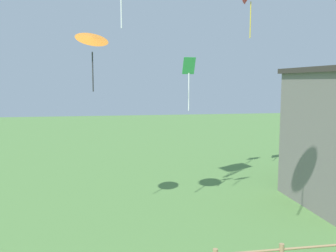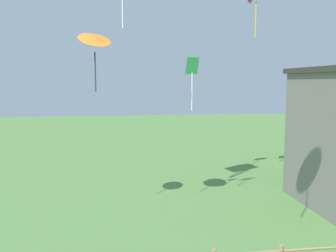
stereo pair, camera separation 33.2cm
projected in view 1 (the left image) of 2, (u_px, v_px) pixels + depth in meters
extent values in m
cylinder|color=yellow|center=(250.00, 20.00, 19.32)|extent=(0.05, 0.05, 1.84)
cube|color=green|center=(189.00, 66.00, 15.94)|extent=(0.56, 0.32, 0.71)
cylinder|color=white|center=(189.00, 92.00, 16.07)|extent=(0.05, 0.05, 1.63)
cone|color=orange|center=(92.00, 38.00, 13.83)|extent=(1.56, 1.50, 0.68)
cylinder|color=#333338|center=(93.00, 72.00, 13.98)|extent=(0.05, 0.05, 1.47)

